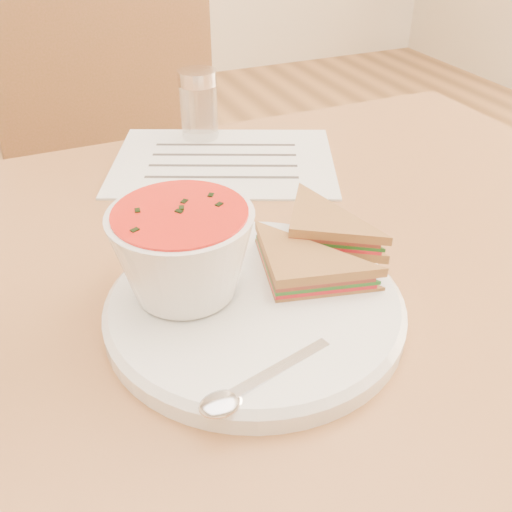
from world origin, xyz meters
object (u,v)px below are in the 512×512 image
chair_far (164,241)px  plate (255,308)px  condiment_shaker (199,105)px  dining_table (260,463)px  soup_bowl (184,256)px

chair_far → plate: 0.61m
plate → condiment_shaker: 0.42m
plate → dining_table: bearing=62.7°
soup_bowl → plate: bearing=-31.0°
soup_bowl → condiment_shaker: size_ratio=1.23×
plate → chair_far: bearing=85.3°
dining_table → plate: bearing=-117.3°
dining_table → chair_far: bearing=90.6°
condiment_shaker → dining_table: bearing=-96.9°
dining_table → chair_far: (-0.00, 0.45, 0.12)m
plate → soup_bowl: soup_bowl is taller
dining_table → condiment_shaker: (0.04, 0.31, 0.43)m
dining_table → plate: plate is taller
dining_table → soup_bowl: (-0.10, -0.06, 0.43)m
plate → soup_bowl: bearing=149.0°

